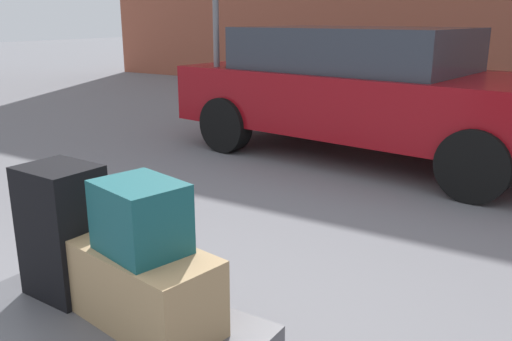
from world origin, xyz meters
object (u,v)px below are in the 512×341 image
object	(u,v)px
parked_car	(367,89)
no_parking_sign	(216,18)
duffel_bag_teal_topmost_pile	(141,217)
luggage_cart	(100,337)
suitcase_black_rear_left	(63,231)
duffel_bag_tan_front_left	(145,287)

from	to	relation	value
parked_car	no_parking_sign	world-z (taller)	no_parking_sign
duffel_bag_teal_topmost_pile	no_parking_sign	size ratio (longest dim) A/B	0.14
luggage_cart	no_parking_sign	size ratio (longest dim) A/B	0.53
luggage_cart	duffel_bag_teal_topmost_pile	bearing A→B (deg)	30.68
duffel_bag_teal_topmost_pile	parked_car	xyz separation A→B (m)	(-0.75, 4.34, -0.04)
suitcase_black_rear_left	duffel_bag_teal_topmost_pile	distance (m)	0.51
suitcase_black_rear_left	luggage_cart	bearing A→B (deg)	-17.24
luggage_cart	parked_car	bearing A→B (deg)	97.47
luggage_cart	suitcase_black_rear_left	world-z (taller)	suitcase_black_rear_left
duffel_bag_tan_front_left	parked_car	world-z (taller)	parked_car
duffel_bag_tan_front_left	suitcase_black_rear_left	bearing A→B (deg)	-171.66
luggage_cart	duffel_bag_tan_front_left	size ratio (longest dim) A/B	2.06
duffel_bag_tan_front_left	duffel_bag_teal_topmost_pile	size ratio (longest dim) A/B	1.92
luggage_cart	duffel_bag_tan_front_left	xyz separation A→B (m)	(0.17, 0.10, 0.23)
luggage_cart	no_parking_sign	bearing A→B (deg)	120.04
duffel_bag_tan_front_left	parked_car	distance (m)	4.41
parked_car	no_parking_sign	size ratio (longest dim) A/B	1.82
duffel_bag_teal_topmost_pile	duffel_bag_tan_front_left	bearing A→B (deg)	13.77
luggage_cart	duffel_bag_teal_topmost_pile	distance (m)	0.56
duffel_bag_tan_front_left	no_parking_sign	distance (m)	4.68
suitcase_black_rear_left	parked_car	distance (m)	4.34
suitcase_black_rear_left	duffel_bag_tan_front_left	bearing A→B (deg)	1.32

